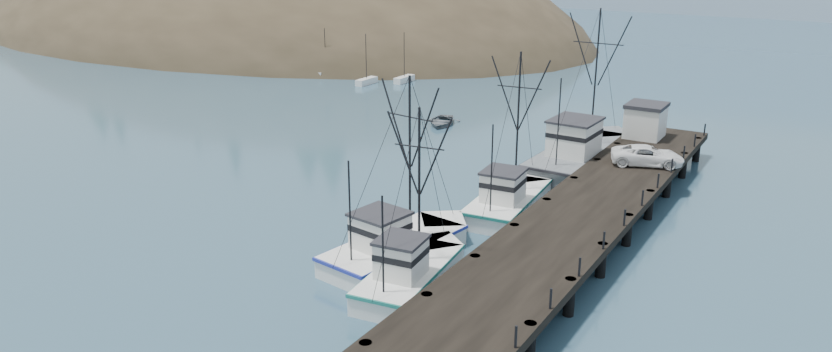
{
  "coord_description": "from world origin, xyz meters",
  "views": [
    {
      "loc": [
        27.01,
        -25.81,
        18.13
      ],
      "look_at": [
        2.74,
        14.36,
        2.5
      ],
      "focal_mm": 32.0,
      "sensor_mm": 36.0,
      "label": 1
    }
  ],
  "objects_px": {
    "trawler_near": "(412,272)",
    "trawler_mid": "(399,245)",
    "pier": "(586,211)",
    "trawler_far": "(510,199)",
    "pier_shed": "(645,120)",
    "pickup_truck": "(647,156)",
    "motorboat": "(441,124)",
    "work_vessel": "(583,155)"
  },
  "relations": [
    {
      "from": "pickup_truck",
      "to": "work_vessel",
      "type": "bearing_deg",
      "value": 46.24
    },
    {
      "from": "trawler_near",
      "to": "trawler_mid",
      "type": "xyz_separation_m",
      "value": [
        -2.52,
        2.63,
        -0.0
      ]
    },
    {
      "from": "pickup_truck",
      "to": "motorboat",
      "type": "relative_size",
      "value": 1.09
    },
    {
      "from": "trawler_far",
      "to": "pickup_truck",
      "type": "distance_m",
      "value": 11.19
    },
    {
      "from": "trawler_near",
      "to": "trawler_far",
      "type": "xyz_separation_m",
      "value": [
        -0.24,
        13.06,
        0.0
      ]
    },
    {
      "from": "trawler_mid",
      "to": "pickup_truck",
      "type": "relative_size",
      "value": 2.18
    },
    {
      "from": "motorboat",
      "to": "trawler_far",
      "type": "bearing_deg",
      "value": -66.04
    },
    {
      "from": "trawler_far",
      "to": "motorboat",
      "type": "distance_m",
      "value": 23.74
    },
    {
      "from": "trawler_mid",
      "to": "pier_shed",
      "type": "relative_size",
      "value": 3.46
    },
    {
      "from": "pier",
      "to": "work_vessel",
      "type": "bearing_deg",
      "value": 109.79
    },
    {
      "from": "trawler_mid",
      "to": "motorboat",
      "type": "bearing_deg",
      "value": 114.79
    },
    {
      "from": "work_vessel",
      "to": "motorboat",
      "type": "bearing_deg",
      "value": 157.7
    },
    {
      "from": "work_vessel",
      "to": "motorboat",
      "type": "height_order",
      "value": "work_vessel"
    },
    {
      "from": "trawler_far",
      "to": "pickup_truck",
      "type": "height_order",
      "value": "trawler_far"
    },
    {
      "from": "pier",
      "to": "pier_shed",
      "type": "xyz_separation_m",
      "value": [
        -1.29,
        18.0,
        1.73
      ]
    },
    {
      "from": "trawler_far",
      "to": "pier_shed",
      "type": "xyz_separation_m",
      "value": [
        4.58,
        16.26,
        2.6
      ]
    },
    {
      "from": "pier",
      "to": "trawler_far",
      "type": "xyz_separation_m",
      "value": [
        -5.88,
        1.74,
        -0.87
      ]
    },
    {
      "from": "trawler_near",
      "to": "trawler_far",
      "type": "height_order",
      "value": "trawler_far"
    },
    {
      "from": "pier",
      "to": "trawler_far",
      "type": "height_order",
      "value": "trawler_far"
    },
    {
      "from": "motorboat",
      "to": "trawler_near",
      "type": "bearing_deg",
      "value": -79.85
    },
    {
      "from": "pier",
      "to": "trawler_near",
      "type": "xyz_separation_m",
      "value": [
        -5.64,
        -11.32,
        -0.87
      ]
    },
    {
      "from": "pier",
      "to": "pier_shed",
      "type": "distance_m",
      "value": 18.13
    },
    {
      "from": "pier",
      "to": "trawler_near",
      "type": "bearing_deg",
      "value": -116.48
    },
    {
      "from": "pickup_truck",
      "to": "trawler_mid",
      "type": "bearing_deg",
      "value": 135.07
    },
    {
      "from": "trawler_mid",
      "to": "trawler_near",
      "type": "bearing_deg",
      "value": -46.27
    },
    {
      "from": "pickup_truck",
      "to": "motorboat",
      "type": "height_order",
      "value": "pickup_truck"
    },
    {
      "from": "trawler_far",
      "to": "pier_shed",
      "type": "distance_m",
      "value": 17.09
    },
    {
      "from": "trawler_far",
      "to": "motorboat",
      "type": "height_order",
      "value": "trawler_far"
    },
    {
      "from": "trawler_near",
      "to": "pier",
      "type": "bearing_deg",
      "value": 63.52
    },
    {
      "from": "pier",
      "to": "work_vessel",
      "type": "height_order",
      "value": "work_vessel"
    },
    {
      "from": "work_vessel",
      "to": "pickup_truck",
      "type": "xyz_separation_m",
      "value": [
        5.56,
        -2.5,
        1.48
      ]
    },
    {
      "from": "pier",
      "to": "pickup_truck",
      "type": "relative_size",
      "value": 8.66
    },
    {
      "from": "pier_shed",
      "to": "motorboat",
      "type": "bearing_deg",
      "value": 174.97
    },
    {
      "from": "work_vessel",
      "to": "motorboat",
      "type": "xyz_separation_m",
      "value": [
        -16.65,
        6.83,
        -1.23
      ]
    },
    {
      "from": "pier",
      "to": "trawler_near",
      "type": "height_order",
      "value": "trawler_near"
    },
    {
      "from": "trawler_near",
      "to": "work_vessel",
      "type": "distance_m",
      "value": 24.28
    },
    {
      "from": "pier_shed",
      "to": "motorboat",
      "type": "relative_size",
      "value": 0.68
    },
    {
      "from": "pier_shed",
      "to": "trawler_near",
      "type": "bearing_deg",
      "value": -98.43
    },
    {
      "from": "trawler_near",
      "to": "trawler_far",
      "type": "relative_size",
      "value": 0.91
    },
    {
      "from": "trawler_near",
      "to": "pier_shed",
      "type": "xyz_separation_m",
      "value": [
        4.35,
        29.32,
        2.6
      ]
    },
    {
      "from": "pier",
      "to": "trawler_far",
      "type": "bearing_deg",
      "value": 163.53
    },
    {
      "from": "pier",
      "to": "pickup_truck",
      "type": "height_order",
      "value": "pickup_truck"
    }
  ]
}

